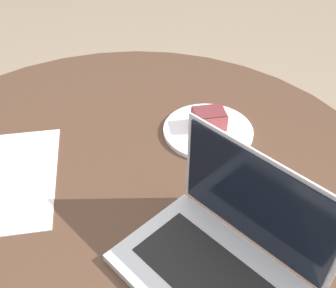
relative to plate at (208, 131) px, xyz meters
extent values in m
cylinder|color=#4C3323|center=(0.19, -0.22, -0.38)|extent=(0.11, 0.11, 0.68)
cylinder|color=#4C3323|center=(0.19, -0.22, -0.02)|extent=(1.36, 1.36, 0.03)
cylinder|color=white|center=(0.00, 0.00, 0.00)|extent=(0.25, 0.25, 0.01)
cube|color=#B74C51|center=(-0.01, 0.00, 0.03)|extent=(0.08, 0.10, 0.05)
cube|color=maroon|center=(-0.01, 0.00, 0.05)|extent=(0.07, 0.09, 0.00)
cube|color=silver|center=(0.03, 0.00, 0.01)|extent=(0.17, 0.05, 0.00)
cube|color=silver|center=(0.10, 0.02, 0.01)|extent=(0.03, 0.03, 0.00)
cube|color=silver|center=(0.45, -0.04, 0.00)|extent=(0.41, 0.40, 0.02)
cube|color=black|center=(0.45, -0.04, 0.01)|extent=(0.29, 0.29, 0.00)
cube|color=silver|center=(0.36, 0.05, 0.12)|extent=(0.25, 0.24, 0.22)
cube|color=black|center=(0.37, 0.04, 0.12)|extent=(0.23, 0.23, 0.20)
camera|label=1|loc=(0.85, -0.12, 0.66)|focal=42.00mm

